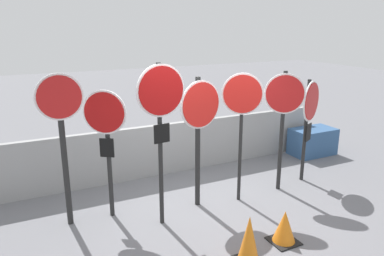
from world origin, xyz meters
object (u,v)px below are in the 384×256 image
at_px(traffic_cone_1, 284,227).
at_px(stop_sign_6, 310,111).
at_px(stop_sign_4, 242,107).
at_px(stop_sign_0, 62,125).
at_px(stop_sign_5, 284,108).
at_px(storage_crate, 313,141).
at_px(stop_sign_2, 161,110).
at_px(traffic_cone_0, 249,239).
at_px(stop_sign_1, 106,130).
at_px(stop_sign_3, 200,119).

bearing_deg(traffic_cone_1, stop_sign_6, 41.11).
bearing_deg(stop_sign_4, traffic_cone_1, -66.52).
height_order(stop_sign_0, stop_sign_4, stop_sign_0).
relative_size(stop_sign_0, stop_sign_5, 1.06).
height_order(stop_sign_4, storage_crate, stop_sign_4).
xyz_separation_m(stop_sign_0, stop_sign_2, (1.31, -0.63, 0.22)).
distance_m(stop_sign_5, traffic_cone_0, 2.70).
height_order(stop_sign_1, stop_sign_5, stop_sign_5).
xyz_separation_m(stop_sign_0, stop_sign_4, (2.81, -0.47, 0.09)).
height_order(stop_sign_2, traffic_cone_0, stop_sign_2).
bearing_deg(stop_sign_6, stop_sign_5, 162.32).
height_order(stop_sign_4, stop_sign_6, stop_sign_4).
distance_m(stop_sign_0, stop_sign_6, 4.50).
height_order(traffic_cone_0, traffic_cone_1, traffic_cone_0).
bearing_deg(stop_sign_1, traffic_cone_1, -7.73).
bearing_deg(stop_sign_4, traffic_cone_0, -89.99).
relative_size(stop_sign_3, stop_sign_5, 0.99).
xyz_separation_m(stop_sign_4, traffic_cone_1, (-0.13, -1.39, -1.47)).
xyz_separation_m(stop_sign_1, traffic_cone_0, (1.33, -1.98, -1.15)).
height_order(stop_sign_2, stop_sign_3, stop_sign_2).
bearing_deg(stop_sign_5, traffic_cone_1, -94.35).
distance_m(stop_sign_1, stop_sign_4, 2.23).
bearing_deg(stop_sign_2, stop_sign_5, -1.62).
bearing_deg(stop_sign_2, storage_crate, 11.68).
height_order(stop_sign_3, stop_sign_4, stop_sign_4).
bearing_deg(stop_sign_2, stop_sign_0, 147.90).
distance_m(stop_sign_2, stop_sign_6, 3.22).
bearing_deg(storage_crate, stop_sign_2, -161.76).
bearing_deg(storage_crate, traffic_cone_1, -138.68).
relative_size(traffic_cone_0, traffic_cone_1, 1.35).
relative_size(stop_sign_4, traffic_cone_1, 4.68).
bearing_deg(storage_crate, stop_sign_6, -138.39).
height_order(traffic_cone_0, storage_crate, traffic_cone_0).
xyz_separation_m(stop_sign_3, stop_sign_5, (1.64, -0.10, 0.05)).
height_order(stop_sign_0, stop_sign_1, stop_sign_0).
bearing_deg(traffic_cone_0, stop_sign_0, 134.31).
distance_m(stop_sign_3, traffic_cone_0, 2.09).
distance_m(stop_sign_5, traffic_cone_1, 2.24).
height_order(stop_sign_5, traffic_cone_0, stop_sign_5).
height_order(stop_sign_2, stop_sign_4, stop_sign_2).
relative_size(stop_sign_0, stop_sign_2, 0.95).
xyz_separation_m(traffic_cone_1, storage_crate, (3.07, 2.69, 0.08)).
distance_m(stop_sign_4, traffic_cone_0, 2.24).
relative_size(stop_sign_3, stop_sign_4, 0.98).
relative_size(stop_sign_5, stop_sign_6, 1.10).
relative_size(traffic_cone_1, storage_crate, 0.47).
xyz_separation_m(stop_sign_1, stop_sign_4, (2.18, -0.44, 0.23)).
bearing_deg(stop_sign_5, traffic_cone_0, -106.20).
distance_m(stop_sign_1, stop_sign_5, 3.13).
bearing_deg(storage_crate, traffic_cone_0, -143.05).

